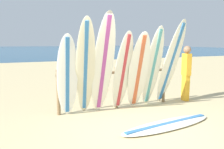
# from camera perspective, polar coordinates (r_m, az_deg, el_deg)

# --- Properties ---
(ground_plane) EXTENTS (120.00, 120.00, 0.00)m
(ground_plane) POSITION_cam_1_polar(r_m,az_deg,el_deg) (5.15, 6.80, -12.97)
(ground_plane) COLOR #CCB784
(ocean_water) EXTENTS (120.00, 80.00, 0.01)m
(ocean_water) POSITION_cam_1_polar(r_m,az_deg,el_deg) (62.22, -21.11, 5.96)
(ocean_water) COLOR navy
(ocean_water) RESTS_ON ground
(surfboard_rack) EXTENTS (3.33, 0.09, 1.17)m
(surfboard_rack) POSITION_cam_1_polar(r_m,az_deg,el_deg) (6.34, 1.07, -1.66)
(surfboard_rack) COLOR olive
(surfboard_rack) RESTS_ON ground
(surfboard_leaning_far_left) EXTENTS (0.55, 0.60, 2.06)m
(surfboard_leaning_far_left) POSITION_cam_1_polar(r_m,az_deg,el_deg) (5.59, -11.20, -0.45)
(surfboard_leaning_far_left) COLOR white
(surfboard_leaning_far_left) RESTS_ON ground
(surfboard_leaning_left) EXTENTS (0.65, 1.14, 2.43)m
(surfboard_leaning_left) POSITION_cam_1_polar(r_m,az_deg,el_deg) (5.54, -6.73, 1.51)
(surfboard_leaning_left) COLOR beige
(surfboard_leaning_left) RESTS_ON ground
(surfboard_leaning_center_left) EXTENTS (0.58, 0.90, 2.58)m
(surfboard_leaning_center_left) POSITION_cam_1_polar(r_m,az_deg,el_deg) (5.66, -2.21, 2.47)
(surfboard_leaning_center_left) COLOR white
(surfboard_leaning_center_left) RESTS_ON ground
(surfboard_leaning_center) EXTENTS (0.57, 0.73, 2.15)m
(surfboard_leaning_center) POSITION_cam_1_polar(r_m,az_deg,el_deg) (6.02, 2.73, 0.73)
(surfboard_leaning_center) COLOR silver
(surfboard_leaning_center) RESTS_ON ground
(surfboard_leaning_center_right) EXTENTS (0.68, 0.93, 2.13)m
(surfboard_leaning_center_right) POSITION_cam_1_polar(r_m,az_deg,el_deg) (6.14, 6.70, 0.74)
(surfboard_leaning_center_right) COLOR white
(surfboard_leaning_center_right) RESTS_ON ground
(surfboard_leaning_right) EXTENTS (0.53, 0.77, 2.30)m
(surfboard_leaning_right) POSITION_cam_1_polar(r_m,az_deg,el_deg) (6.48, 10.23, 1.81)
(surfboard_leaning_right) COLOR silver
(surfboard_leaning_right) RESTS_ON ground
(surfboard_leaning_far_right) EXTENTS (0.54, 1.08, 2.47)m
(surfboard_leaning_far_right) POSITION_cam_1_polar(r_m,az_deg,el_deg) (6.72, 14.50, 2.63)
(surfboard_leaning_far_right) COLOR white
(surfboard_leaning_far_right) RESTS_ON ground
(surfboard_lying_on_sand) EXTENTS (2.54, 0.89, 0.08)m
(surfboard_lying_on_sand) POSITION_cam_1_polar(r_m,az_deg,el_deg) (5.31, 13.99, -12.11)
(surfboard_lying_on_sand) COLOR silver
(surfboard_lying_on_sand) RESTS_ON ground
(beachgoer_standing) EXTENTS (0.24, 0.29, 1.74)m
(beachgoer_standing) POSITION_cam_1_polar(r_m,az_deg,el_deg) (7.49, 18.20, 0.89)
(beachgoer_standing) COLOR gold
(beachgoer_standing) RESTS_ON ground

